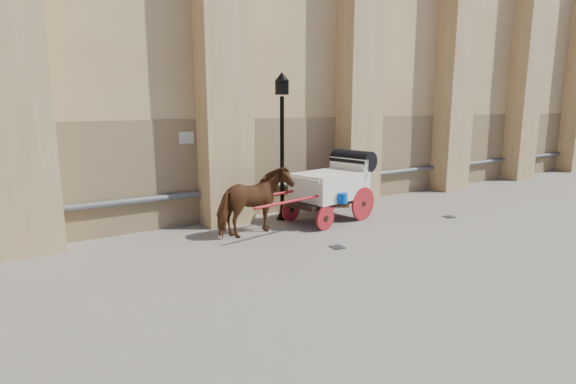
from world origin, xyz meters
TOP-DOWN VIEW (x-y plane):
  - ground at (0.00, 0.00)m, footprint 90.00×90.00m
  - horse at (-0.91, 2.09)m, footprint 2.23×1.32m
  - carriage at (1.88, 2.27)m, footprint 4.78×2.01m
  - street_lamp at (0.59, 3.10)m, footprint 0.40×0.40m
  - drain_grate_near at (0.21, 0.02)m, footprint 0.35×0.35m
  - drain_grate_far at (5.04, 0.49)m, footprint 0.39×0.39m

SIDE VIEW (x-z plane):
  - ground at x=0.00m, z-range 0.00..0.00m
  - drain_grate_near at x=0.21m, z-range 0.00..0.01m
  - drain_grate_far at x=5.04m, z-range 0.00..0.01m
  - horse at x=-0.91m, z-range 0.00..1.77m
  - carriage at x=1.88m, z-range 0.08..2.11m
  - street_lamp at x=0.59m, z-range 0.15..4.47m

